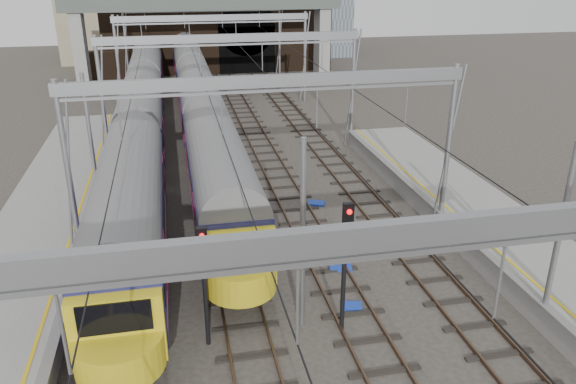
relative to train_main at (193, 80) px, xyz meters
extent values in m
plane|color=#38332D|center=(2.00, -35.40, -2.48)|extent=(160.00, 160.00, 0.00)
cube|color=slate|center=(-6.15, -32.90, -1.43)|extent=(0.35, 55.00, 0.12)
cube|color=gold|center=(-6.65, -32.90, -1.36)|extent=(0.12, 55.00, 0.01)
cube|color=slate|center=(10.15, -36.90, -1.43)|extent=(0.35, 47.00, 0.12)
cube|color=#4C3828|center=(-4.72, -20.40, -2.39)|extent=(0.08, 80.00, 0.16)
cube|color=#4C3828|center=(-3.28, -20.40, -2.39)|extent=(0.08, 80.00, 0.16)
cube|color=black|center=(-4.00, -20.40, -2.46)|extent=(2.40, 80.00, 0.14)
cube|color=#4C3828|center=(-0.72, -20.40, -2.39)|extent=(0.08, 80.00, 0.16)
cube|color=#4C3828|center=(0.72, -20.40, -2.39)|extent=(0.08, 80.00, 0.16)
cube|color=black|center=(0.00, -20.40, -2.46)|extent=(2.40, 80.00, 0.14)
cube|color=#4C3828|center=(3.28, -20.40, -2.39)|extent=(0.08, 80.00, 0.16)
cube|color=#4C3828|center=(4.72, -20.40, -2.39)|extent=(0.08, 80.00, 0.16)
cube|color=black|center=(4.00, -20.40, -2.46)|extent=(2.40, 80.00, 0.14)
cube|color=#4C3828|center=(7.28, -20.40, -2.39)|extent=(0.08, 80.00, 0.16)
cube|color=#4C3828|center=(8.72, -20.40, -2.39)|extent=(0.08, 80.00, 0.16)
cube|color=black|center=(8.00, -20.40, -2.46)|extent=(2.40, 80.00, 0.14)
cube|color=gray|center=(2.00, -41.40, 5.12)|extent=(16.80, 0.28, 0.50)
cylinder|color=gray|center=(-6.20, -27.40, 1.52)|extent=(0.24, 0.24, 8.00)
cylinder|color=gray|center=(10.20, -27.40, 1.52)|extent=(0.24, 0.24, 8.00)
cube|color=gray|center=(2.00, -27.40, 5.12)|extent=(16.80, 0.28, 0.50)
cylinder|color=gray|center=(-6.20, -13.40, 1.52)|extent=(0.24, 0.24, 8.00)
cylinder|color=gray|center=(10.20, -13.40, 1.52)|extent=(0.24, 0.24, 8.00)
cube|color=gray|center=(2.00, -13.40, 5.12)|extent=(16.80, 0.28, 0.50)
cylinder|color=gray|center=(-6.20, 0.60, 1.52)|extent=(0.24, 0.24, 8.00)
cylinder|color=gray|center=(10.20, 0.60, 1.52)|extent=(0.24, 0.24, 8.00)
cube|color=gray|center=(2.00, 0.60, 5.12)|extent=(16.80, 0.28, 0.50)
cylinder|color=gray|center=(-6.20, 12.60, 1.52)|extent=(0.24, 0.24, 8.00)
cylinder|color=gray|center=(10.20, 12.60, 1.52)|extent=(0.24, 0.24, 8.00)
cube|color=gray|center=(2.00, 12.60, 5.12)|extent=(16.80, 0.28, 0.50)
cube|color=black|center=(-4.00, -20.40, 3.02)|extent=(0.03, 80.00, 0.03)
cube|color=black|center=(0.00, -20.40, 3.02)|extent=(0.03, 80.00, 0.03)
cube|color=black|center=(4.00, -20.40, 3.02)|extent=(0.03, 80.00, 0.03)
cube|color=black|center=(8.00, -20.40, 3.02)|extent=(0.03, 80.00, 0.03)
cube|color=black|center=(4.00, 16.60, 2.02)|extent=(26.00, 2.00, 9.00)
cube|color=black|center=(7.00, 15.58, 0.12)|extent=(6.50, 0.10, 5.20)
cylinder|color=black|center=(7.00, 15.58, 2.72)|extent=(6.50, 0.10, 6.50)
cube|color=black|center=(-8.00, 15.60, -0.98)|extent=(6.00, 1.50, 3.00)
cube|color=gray|center=(-10.50, 10.60, 1.62)|extent=(1.20, 2.50, 8.20)
cube|color=gray|center=(14.50, 10.60, 1.62)|extent=(1.20, 2.50, 8.20)
cube|color=#4A544E|center=(2.00, 10.60, 5.72)|extent=(28.00, 3.00, 1.40)
cube|color=black|center=(0.00, 0.08, -2.13)|extent=(2.16, 63.96, 0.70)
cube|color=#131343|center=(0.00, 0.08, -0.25)|extent=(2.75, 63.96, 2.45)
cylinder|color=slate|center=(0.00, 0.08, 0.97)|extent=(2.69, 63.46, 2.69)
cube|color=black|center=(0.00, 0.08, 0.14)|extent=(2.77, 62.76, 0.74)
cube|color=#C13C70|center=(0.00, 0.08, -0.94)|extent=(2.77, 62.96, 0.12)
cube|color=gold|center=(0.00, -32.05, -0.35)|extent=(2.69, 0.60, 2.25)
cube|color=black|center=(0.00, -32.22, 0.24)|extent=(2.06, 0.08, 0.98)
cube|color=black|center=(-4.00, -11.18, -2.13)|extent=(2.18, 48.38, 0.70)
cube|color=#131343|center=(-4.00, -11.18, -0.24)|extent=(2.78, 48.38, 2.48)
cylinder|color=slate|center=(-4.00, -11.18, 1.00)|extent=(2.72, 47.88, 2.72)
cube|color=black|center=(-4.00, -11.18, 0.16)|extent=(2.80, 47.18, 0.74)
cube|color=#C13C70|center=(-4.00, -11.18, -0.93)|extent=(2.80, 47.38, 0.12)
cube|color=gold|center=(-4.00, -35.52, -0.34)|extent=(2.72, 0.60, 2.28)
cube|color=black|center=(-4.00, -35.69, 0.26)|extent=(2.08, 0.08, 0.99)
cylinder|color=black|center=(-1.35, -33.78, -0.30)|extent=(0.15, 0.15, 4.35)
cube|color=black|center=(-1.35, -33.96, 1.60)|extent=(0.33, 0.21, 0.82)
sphere|color=red|center=(-1.35, -34.08, 1.78)|extent=(0.16, 0.16, 0.16)
cylinder|color=black|center=(3.34, -33.90, -0.09)|extent=(0.16, 0.16, 4.78)
cube|color=black|center=(3.34, -34.08, 2.01)|extent=(0.35, 0.18, 0.90)
sphere|color=red|center=(3.34, -34.20, 2.21)|extent=(0.18, 0.18, 0.18)
cube|color=#1738B3|center=(4.53, -29.81, -2.42)|extent=(1.05, 0.83, 0.11)
cube|color=#1738B3|center=(5.21, -23.01, -2.43)|extent=(1.09, 0.92, 0.11)
cube|color=#1738B3|center=(4.10, -32.68, -2.43)|extent=(0.89, 0.73, 0.09)
camera|label=1|loc=(-1.92, -49.72, 9.59)|focal=35.00mm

